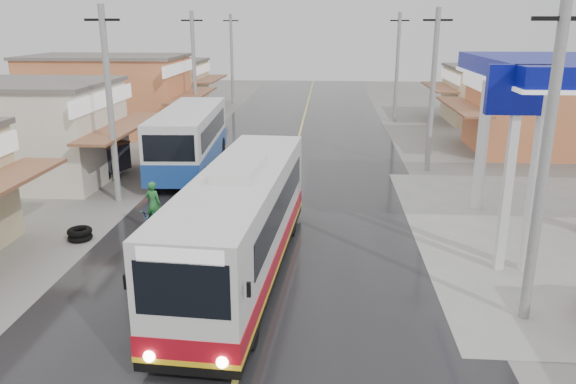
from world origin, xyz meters
The scene contains 11 objects.
ground centered at (0.00, 0.00, 0.00)m, with size 120.00×120.00×0.00m, color slate.
road centered at (0.00, 15.00, 0.01)m, with size 12.00×90.00×0.02m, color black.
centre_line centered at (0.00, 15.00, 0.02)m, with size 0.15×90.00×0.01m, color #D8CC4C.
shopfronts_left centered at (-13.00, 18.00, 0.00)m, with size 11.00×44.00×5.20m, color tan, non-canonical shape.
utility_poles_left centered at (-7.00, 16.00, 0.00)m, with size 1.60×50.00×8.00m, color gray, non-canonical shape.
utility_poles_right centered at (7.00, 15.00, 0.00)m, with size 1.60×36.00×8.00m, color gray, non-canonical shape.
coach_bus centered at (-0.60, 2.08, 1.67)m, with size 3.19×11.22×3.46m.
second_bus centered at (-5.07, 14.11, 1.69)m, with size 3.07×9.56×3.13m.
cyclist centered at (-4.21, 5.25, 0.66)m, with size 1.20×1.97×2.00m.
tricycle_near centered at (-8.88, 12.74, 0.95)m, with size 2.01×2.50×1.66m.
tyre_stack centered at (-6.71, 4.46, 0.22)m, with size 0.85×0.85×0.44m.
Camera 1 is at (1.83, -13.30, 7.34)m, focal length 35.00 mm.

